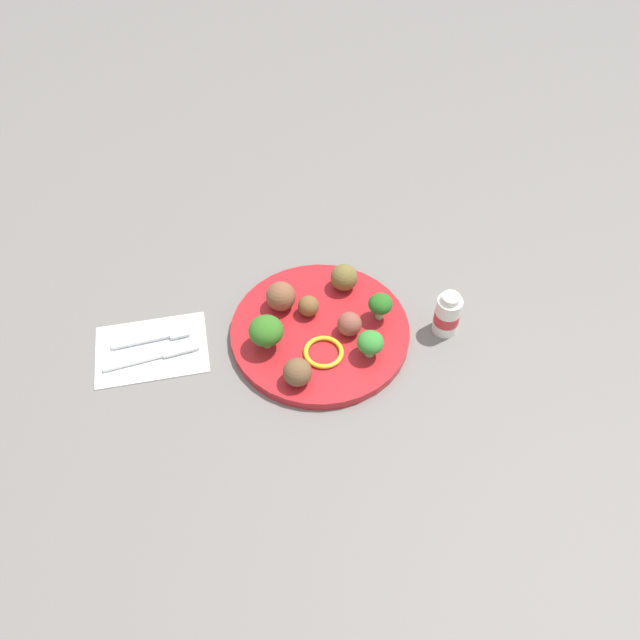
{
  "coord_description": "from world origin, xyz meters",
  "views": [
    {
      "loc": [
        -0.15,
        -0.62,
        0.8
      ],
      "look_at": [
        0.0,
        0.0,
        0.04
      ],
      "focal_mm": 36.3,
      "sensor_mm": 36.0,
      "label": 1
    }
  ],
  "objects_px": {
    "yogurt_bottle": "(447,315)",
    "meatball_front_left": "(308,306)",
    "meatball_near_rim": "(297,372)",
    "knife": "(156,355)",
    "fork": "(156,337)",
    "broccoli_floret_front_left": "(370,343)",
    "meatball_far_rim": "(281,296)",
    "napkin": "(152,349)",
    "plate": "(320,331)",
    "meatball_mid_left": "(350,324)",
    "broccoli_floret_back_left": "(380,303)",
    "meatball_mid_right": "(344,278)",
    "pepper_ring_mid_left": "(324,352)",
    "broccoli_floret_center": "(266,331)"
  },
  "relations": [
    {
      "from": "yogurt_bottle",
      "to": "meatball_front_left",
      "type": "bearing_deg",
      "value": 161.16
    },
    {
      "from": "meatball_near_rim",
      "to": "knife",
      "type": "height_order",
      "value": "meatball_near_rim"
    },
    {
      "from": "meatball_front_left",
      "to": "fork",
      "type": "xyz_separation_m",
      "value": [
        -0.24,
        0.02,
        -0.03
      ]
    },
    {
      "from": "meatball_near_rim",
      "to": "knife",
      "type": "bearing_deg",
      "value": 152.73
    },
    {
      "from": "broccoli_floret_front_left",
      "to": "fork",
      "type": "xyz_separation_m",
      "value": [
        -0.31,
        0.12,
        -0.04
      ]
    },
    {
      "from": "meatball_far_rim",
      "to": "napkin",
      "type": "height_order",
      "value": "meatball_far_rim"
    },
    {
      "from": "plate",
      "to": "broccoli_floret_front_left",
      "type": "height_order",
      "value": "broccoli_floret_front_left"
    },
    {
      "from": "meatball_mid_left",
      "to": "fork",
      "type": "xyz_separation_m",
      "value": [
        -0.29,
        0.07,
        -0.03
      ]
    },
    {
      "from": "broccoli_floret_back_left",
      "to": "fork",
      "type": "bearing_deg",
      "value": 172.43
    },
    {
      "from": "broccoli_floret_back_left",
      "to": "meatball_near_rim",
      "type": "relative_size",
      "value": 1.12
    },
    {
      "from": "fork",
      "to": "yogurt_bottle",
      "type": "xyz_separation_m",
      "value": [
        0.45,
        -0.09,
        0.03
      ]
    },
    {
      "from": "meatball_front_left",
      "to": "napkin",
      "type": "relative_size",
      "value": 0.2
    },
    {
      "from": "meatball_front_left",
      "to": "knife",
      "type": "distance_m",
      "value": 0.25
    },
    {
      "from": "meatball_mid_right",
      "to": "yogurt_bottle",
      "type": "xyz_separation_m",
      "value": [
        0.14,
        -0.11,
        -0.0
      ]
    },
    {
      "from": "broccoli_floret_back_left",
      "to": "meatball_near_rim",
      "type": "xyz_separation_m",
      "value": [
        -0.15,
        -0.09,
        -0.01
      ]
    },
    {
      "from": "meatball_front_left",
      "to": "meatball_far_rim",
      "type": "bearing_deg",
      "value": 148.29
    },
    {
      "from": "broccoli_floret_back_left",
      "to": "meatball_far_rim",
      "type": "xyz_separation_m",
      "value": [
        -0.15,
        0.06,
        -0.01
      ]
    },
    {
      "from": "meatball_near_rim",
      "to": "pepper_ring_mid_left",
      "type": "relative_size",
      "value": 0.69
    },
    {
      "from": "napkin",
      "to": "meatball_mid_right",
      "type": "bearing_deg",
      "value": 7.99
    },
    {
      "from": "meatball_mid_left",
      "to": "meatball_far_rim",
      "type": "bearing_deg",
      "value": 140.23
    },
    {
      "from": "meatball_far_rim",
      "to": "pepper_ring_mid_left",
      "type": "height_order",
      "value": "meatball_far_rim"
    },
    {
      "from": "meatball_far_rim",
      "to": "napkin",
      "type": "xyz_separation_m",
      "value": [
        -0.21,
        -0.03,
        -0.04
      ]
    },
    {
      "from": "meatball_mid_left",
      "to": "yogurt_bottle",
      "type": "height_order",
      "value": "yogurt_bottle"
    },
    {
      "from": "meatball_mid_right",
      "to": "knife",
      "type": "distance_m",
      "value": 0.32
    },
    {
      "from": "meatball_far_rim",
      "to": "fork",
      "type": "xyz_separation_m",
      "value": [
        -0.2,
        -0.01,
        -0.03
      ]
    },
    {
      "from": "broccoli_floret_center",
      "to": "plate",
      "type": "bearing_deg",
      "value": 8.96
    },
    {
      "from": "broccoli_floret_center",
      "to": "napkin",
      "type": "bearing_deg",
      "value": 165.52
    },
    {
      "from": "broccoli_floret_center",
      "to": "fork",
      "type": "relative_size",
      "value": 0.46
    },
    {
      "from": "fork",
      "to": "yogurt_bottle",
      "type": "height_order",
      "value": "yogurt_bottle"
    },
    {
      "from": "meatball_front_left",
      "to": "knife",
      "type": "xyz_separation_m",
      "value": [
        -0.24,
        -0.02,
        -0.03
      ]
    },
    {
      "from": "pepper_ring_mid_left",
      "to": "knife",
      "type": "bearing_deg",
      "value": 165.6
    },
    {
      "from": "meatball_mid_right",
      "to": "yogurt_bottle",
      "type": "bearing_deg",
      "value": -39.47
    },
    {
      "from": "broccoli_floret_front_left",
      "to": "pepper_ring_mid_left",
      "type": "xyz_separation_m",
      "value": [
        -0.07,
        0.02,
        -0.02
      ]
    },
    {
      "from": "meatball_mid_right",
      "to": "pepper_ring_mid_left",
      "type": "xyz_separation_m",
      "value": [
        -0.06,
        -0.13,
        -0.02
      ]
    },
    {
      "from": "meatball_mid_left",
      "to": "knife",
      "type": "height_order",
      "value": "meatball_mid_left"
    },
    {
      "from": "meatball_mid_right",
      "to": "plate",
      "type": "bearing_deg",
      "value": -127.49
    },
    {
      "from": "meatball_front_left",
      "to": "pepper_ring_mid_left",
      "type": "height_order",
      "value": "meatball_front_left"
    },
    {
      "from": "meatball_mid_left",
      "to": "yogurt_bottle",
      "type": "bearing_deg",
      "value": -6.61
    },
    {
      "from": "broccoli_floret_front_left",
      "to": "meatball_far_rim",
      "type": "bearing_deg",
      "value": 131.38
    },
    {
      "from": "knife",
      "to": "yogurt_bottle",
      "type": "xyz_separation_m",
      "value": [
        0.45,
        -0.05,
        0.03
      ]
    },
    {
      "from": "pepper_ring_mid_left",
      "to": "meatball_far_rim",
      "type": "bearing_deg",
      "value": 111.78
    },
    {
      "from": "broccoli_floret_front_left",
      "to": "broccoli_floret_back_left",
      "type": "relative_size",
      "value": 0.94
    },
    {
      "from": "meatball_far_rim",
      "to": "fork",
      "type": "bearing_deg",
      "value": -177.52
    },
    {
      "from": "meatball_far_rim",
      "to": "meatball_near_rim",
      "type": "bearing_deg",
      "value": -92.04
    },
    {
      "from": "broccoli_floret_back_left",
      "to": "yogurt_bottle",
      "type": "relative_size",
      "value": 0.61
    },
    {
      "from": "pepper_ring_mid_left",
      "to": "fork",
      "type": "height_order",
      "value": "pepper_ring_mid_left"
    },
    {
      "from": "meatball_front_left",
      "to": "napkin",
      "type": "bearing_deg",
      "value": -179.32
    },
    {
      "from": "broccoli_floret_center",
      "to": "meatball_near_rim",
      "type": "xyz_separation_m",
      "value": [
        0.03,
        -0.07,
        -0.01
      ]
    },
    {
      "from": "plate",
      "to": "knife",
      "type": "relative_size",
      "value": 1.92
    },
    {
      "from": "pepper_ring_mid_left",
      "to": "broccoli_floret_center",
      "type": "bearing_deg",
      "value": 155.71
    }
  ]
}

